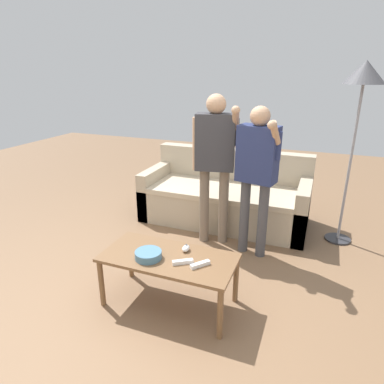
{
  "coord_description": "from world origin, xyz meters",
  "views": [
    {
      "loc": [
        1.2,
        -2.29,
        1.82
      ],
      "look_at": [
        0.17,
        0.35,
        0.79
      ],
      "focal_mm": 31.52,
      "sensor_mm": 36.0,
      "label": 1
    }
  ],
  "objects_px": {
    "game_remote_wand_near": "(200,264)",
    "game_remote_wand_far": "(183,262)",
    "floor_lamp": "(363,84)",
    "snack_bowl": "(148,255)",
    "player_center": "(215,153)",
    "game_remote_nunchuk": "(186,248)",
    "coffee_table": "(169,262)",
    "player_right": "(257,166)",
    "couch": "(226,198)"
  },
  "relations": [
    {
      "from": "snack_bowl",
      "to": "game_remote_nunchuk",
      "type": "bearing_deg",
      "value": 42.55
    },
    {
      "from": "player_right",
      "to": "player_center",
      "type": "xyz_separation_m",
      "value": [
        -0.46,
        0.11,
        0.06
      ]
    },
    {
      "from": "floor_lamp",
      "to": "player_right",
      "type": "height_order",
      "value": "floor_lamp"
    },
    {
      "from": "floor_lamp",
      "to": "couch",
      "type": "bearing_deg",
      "value": 176.61
    },
    {
      "from": "couch",
      "to": "snack_bowl",
      "type": "relative_size",
      "value": 9.69
    },
    {
      "from": "game_remote_nunchuk",
      "to": "game_remote_wand_near",
      "type": "height_order",
      "value": "game_remote_nunchuk"
    },
    {
      "from": "snack_bowl",
      "to": "game_remote_wand_far",
      "type": "xyz_separation_m",
      "value": [
        0.28,
        0.03,
        -0.01
      ]
    },
    {
      "from": "couch",
      "to": "floor_lamp",
      "type": "distance_m",
      "value": 1.95
    },
    {
      "from": "snack_bowl",
      "to": "player_right",
      "type": "bearing_deg",
      "value": 62.55
    },
    {
      "from": "game_remote_wand_near",
      "to": "snack_bowl",
      "type": "bearing_deg",
      "value": -174.43
    },
    {
      "from": "floor_lamp",
      "to": "player_right",
      "type": "distance_m",
      "value": 1.3
    },
    {
      "from": "game_remote_nunchuk",
      "to": "player_right",
      "type": "bearing_deg",
      "value": 68.69
    },
    {
      "from": "player_right",
      "to": "game_remote_wand_near",
      "type": "distance_m",
      "value": 1.22
    },
    {
      "from": "game_remote_wand_near",
      "to": "game_remote_wand_far",
      "type": "distance_m",
      "value": 0.14
    },
    {
      "from": "coffee_table",
      "to": "floor_lamp",
      "type": "bearing_deg",
      "value": 52.2
    },
    {
      "from": "couch",
      "to": "floor_lamp",
      "type": "height_order",
      "value": "floor_lamp"
    },
    {
      "from": "game_remote_wand_far",
      "to": "player_center",
      "type": "bearing_deg",
      "value": 96.8
    },
    {
      "from": "coffee_table",
      "to": "game_remote_wand_far",
      "type": "relative_size",
      "value": 6.98
    },
    {
      "from": "coffee_table",
      "to": "player_right",
      "type": "relative_size",
      "value": 0.7
    },
    {
      "from": "couch",
      "to": "player_right",
      "type": "distance_m",
      "value": 1.09
    },
    {
      "from": "game_remote_wand_far",
      "to": "game_remote_nunchuk",
      "type": "bearing_deg",
      "value": 105.07
    },
    {
      "from": "game_remote_nunchuk",
      "to": "floor_lamp",
      "type": "relative_size",
      "value": 0.05
    },
    {
      "from": "snack_bowl",
      "to": "game_remote_wand_far",
      "type": "bearing_deg",
      "value": 5.26
    },
    {
      "from": "snack_bowl",
      "to": "floor_lamp",
      "type": "relative_size",
      "value": 0.11
    },
    {
      "from": "floor_lamp",
      "to": "game_remote_wand_near",
      "type": "height_order",
      "value": "floor_lamp"
    },
    {
      "from": "couch",
      "to": "snack_bowl",
      "type": "height_order",
      "value": "couch"
    },
    {
      "from": "snack_bowl",
      "to": "floor_lamp",
      "type": "xyz_separation_m",
      "value": [
        1.45,
        1.78,
        1.22
      ]
    },
    {
      "from": "game_remote_wand_near",
      "to": "game_remote_wand_far",
      "type": "xyz_separation_m",
      "value": [
        -0.13,
        -0.01,
        0.0
      ]
    },
    {
      "from": "game_remote_nunchuk",
      "to": "coffee_table",
      "type": "bearing_deg",
      "value": -126.87
    },
    {
      "from": "coffee_table",
      "to": "game_remote_nunchuk",
      "type": "xyz_separation_m",
      "value": [
        0.1,
        0.13,
        0.08
      ]
    },
    {
      "from": "player_right",
      "to": "game_remote_wand_far",
      "type": "bearing_deg",
      "value": -105.67
    },
    {
      "from": "game_remote_wand_far",
      "to": "floor_lamp",
      "type": "bearing_deg",
      "value": 56.28
    },
    {
      "from": "couch",
      "to": "game_remote_wand_near",
      "type": "bearing_deg",
      "value": -80.09
    },
    {
      "from": "couch",
      "to": "player_right",
      "type": "xyz_separation_m",
      "value": [
        0.49,
        -0.72,
        0.66
      ]
    },
    {
      "from": "player_right",
      "to": "game_remote_wand_far",
      "type": "height_order",
      "value": "player_right"
    },
    {
      "from": "floor_lamp",
      "to": "player_center",
      "type": "distance_m",
      "value": 1.58
    },
    {
      "from": "coffee_table",
      "to": "player_center",
      "type": "relative_size",
      "value": 0.66
    },
    {
      "from": "snack_bowl",
      "to": "couch",
      "type": "bearing_deg",
      "value": 87.05
    },
    {
      "from": "game_remote_nunchuk",
      "to": "floor_lamp",
      "type": "height_order",
      "value": "floor_lamp"
    },
    {
      "from": "couch",
      "to": "game_remote_wand_far",
      "type": "height_order",
      "value": "couch"
    },
    {
      "from": "coffee_table",
      "to": "game_remote_wand_far",
      "type": "height_order",
      "value": "game_remote_wand_far"
    },
    {
      "from": "game_remote_wand_near",
      "to": "game_remote_wand_far",
      "type": "height_order",
      "value": "same"
    },
    {
      "from": "game_remote_wand_near",
      "to": "player_right",
      "type": "bearing_deg",
      "value": 80.84
    },
    {
      "from": "game_remote_wand_far",
      "to": "snack_bowl",
      "type": "bearing_deg",
      "value": -174.74
    },
    {
      "from": "game_remote_wand_far",
      "to": "player_right",
      "type": "bearing_deg",
      "value": 74.33
    },
    {
      "from": "coffee_table",
      "to": "floor_lamp",
      "type": "height_order",
      "value": "floor_lamp"
    },
    {
      "from": "game_remote_nunchuk",
      "to": "floor_lamp",
      "type": "xyz_separation_m",
      "value": [
        1.22,
        1.57,
        1.23
      ]
    },
    {
      "from": "snack_bowl",
      "to": "floor_lamp",
      "type": "bearing_deg",
      "value": 50.83
    },
    {
      "from": "player_center",
      "to": "coffee_table",
      "type": "bearing_deg",
      "value": -89.99
    },
    {
      "from": "player_center",
      "to": "game_remote_wand_near",
      "type": "bearing_deg",
      "value": -76.89
    }
  ]
}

